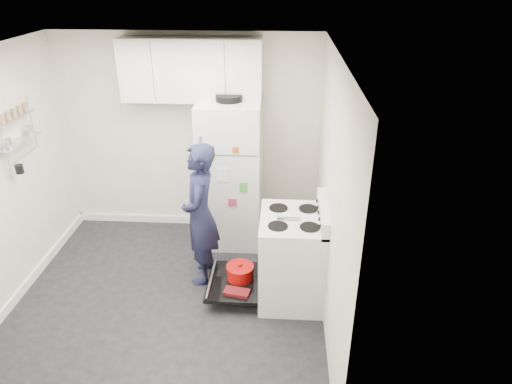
# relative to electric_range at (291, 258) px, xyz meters

# --- Properties ---
(room) EXTENTS (3.21, 3.21, 2.51)m
(room) POSITION_rel_electric_range_xyz_m (-1.29, -0.12, 0.74)
(room) COLOR black
(room) RESTS_ON ground
(electric_range) EXTENTS (0.66, 0.76, 1.10)m
(electric_range) POSITION_rel_electric_range_xyz_m (0.00, 0.00, 0.00)
(electric_range) COLOR silver
(electric_range) RESTS_ON ground
(open_oven_door) EXTENTS (0.55, 0.70, 0.23)m
(open_oven_door) POSITION_rel_electric_range_xyz_m (-0.56, 0.02, -0.28)
(open_oven_door) COLOR black
(open_oven_door) RESTS_ON ground
(refrigerator) EXTENTS (0.72, 0.74, 1.87)m
(refrigerator) POSITION_rel_electric_range_xyz_m (-0.72, 1.10, 0.44)
(refrigerator) COLOR silver
(refrigerator) RESTS_ON ground
(upper_cabinets) EXTENTS (1.60, 0.33, 0.70)m
(upper_cabinets) POSITION_rel_electric_range_xyz_m (-1.16, 1.28, 1.63)
(upper_cabinets) COLOR silver
(upper_cabinets) RESTS_ON room
(wall_shelf_rack) EXTENTS (0.14, 0.60, 0.61)m
(wall_shelf_rack) POSITION_rel_electric_range_xyz_m (-2.78, 0.34, 1.21)
(wall_shelf_rack) COLOR #B2B2B7
(wall_shelf_rack) RESTS_ON room
(person) EXTENTS (0.41, 0.60, 1.59)m
(person) POSITION_rel_electric_range_xyz_m (-0.96, 0.27, 0.33)
(person) COLOR #171934
(person) RESTS_ON ground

